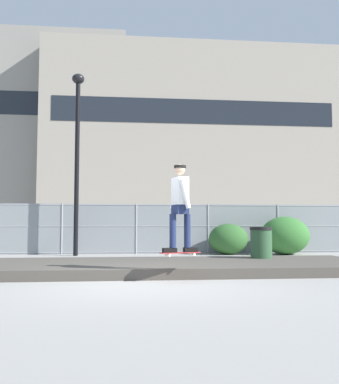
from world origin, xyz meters
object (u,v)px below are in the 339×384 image
skater (180,202)px  parked_car_far (332,230)px  shrub_left (228,239)px  street_lamp (77,141)px  parked_car_mid (203,230)px  trash_bin (261,246)px  shrub_center (285,236)px  skateboard (180,253)px  parked_car_near (76,230)px

skater → parked_car_far: skater is taller
parked_car_far → shrub_left: 6.08m
parked_car_far → shrub_left: size_ratio=3.07×
street_lamp → parked_car_mid: bearing=28.2°
skater → trash_bin: (2.49, 2.72, -1.02)m
street_lamp → shrub_center: street_lamp is taller
parked_car_far → parked_car_mid: bearing=-177.9°
shrub_left → shrub_center: size_ratio=0.81×
street_lamp → skateboard: bearing=-68.2°
shrub_center → skater: bearing=-124.6°
shrub_left → shrub_center: (2.03, -0.26, 0.13)m
parked_car_mid → shrub_center: 3.81m
parked_car_near → parked_car_far: (11.14, 0.01, 0.00)m
parked_car_far → shrub_center: parked_car_far is taller
skateboard → street_lamp: bearing=111.8°
street_lamp → parked_car_far: (10.82, 2.90, -3.22)m
shrub_center → trash_bin: bearing=-118.3°
skater → parked_car_far: (8.02, 9.90, -0.70)m
skateboard → shrub_left: size_ratio=0.57×
skateboard → skater: 0.99m
skater → parked_car_mid: 9.96m
skateboard → parked_car_near: parked_car_near is taller
parked_car_near → shrub_center: (7.81, -3.09, -0.15)m
shrub_center → street_lamp: bearing=178.5°
parked_car_near → trash_bin: parked_car_near is taller
parked_car_mid → shrub_left: 2.68m
shrub_left → trash_bin: 4.34m
parked_car_near → parked_car_far: 11.14m
skateboard → parked_car_near: size_ratio=0.18×
parked_car_near → shrub_left: bearing=-26.2°
parked_car_mid → trash_bin: bearing=-87.7°
skater → street_lamp: size_ratio=0.27×
skateboard → skater: (0.00, 0.00, 0.99)m
parked_car_near → street_lamp: bearing=-83.7°
parked_car_near → shrub_center: 8.40m
parked_car_mid → skater: bearing=-102.8°
street_lamp → shrub_center: bearing=-1.5°
parked_car_near → parked_car_mid: 5.33m
skater → trash_bin: bearing=47.5°
skater → parked_car_far: bearing=51.0°
skater → shrub_center: bearing=55.4°
skateboard → skater: bearing=90.0°
shrub_left → street_lamp: bearing=-179.4°
parked_car_mid → shrub_center: size_ratio=2.57×
street_lamp → parked_car_far: street_lamp is taller
skateboard → shrub_center: 8.26m
skater → shrub_left: size_ratio=1.20×
parked_car_near → trash_bin: 9.11m
skateboard → parked_car_far: (8.02, 9.90, 0.29)m
shrub_left → parked_car_far: bearing=27.9°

